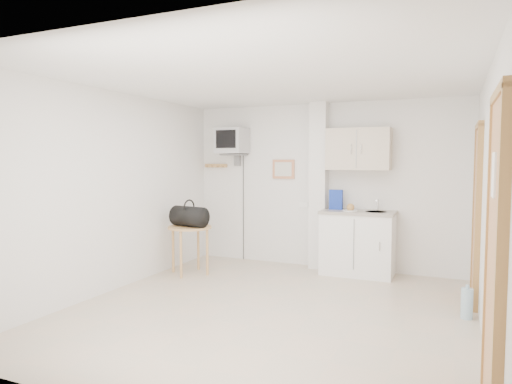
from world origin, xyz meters
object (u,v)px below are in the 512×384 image
at_px(crt_television, 232,142).
at_px(round_table, 190,233).
at_px(duffel_bag, 189,216).
at_px(water_bottle, 467,303).

height_order(crt_television, round_table, crt_television).
relative_size(crt_television, duffel_bag, 3.77).
relative_size(duffel_bag, water_bottle, 1.60).
height_order(crt_television, water_bottle, crt_television).
bearing_deg(round_table, crt_television, 78.36).
bearing_deg(round_table, water_bottle, -7.37).
xyz_separation_m(crt_television, duffel_bag, (-0.19, -1.00, -1.09)).
distance_m(duffel_bag, water_bottle, 3.71).
relative_size(round_table, duffel_bag, 1.21).
height_order(duffel_bag, water_bottle, duffel_bag).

